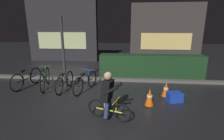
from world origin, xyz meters
name	(u,v)px	position (x,y,z in m)	size (l,w,h in m)	color
ground_plane	(104,103)	(0.00, 0.00, 0.00)	(40.00, 40.00, 0.00)	black
sidewalk_curb	(111,79)	(0.00, 2.20, 0.06)	(12.00, 0.24, 0.12)	#56544F
hedge_row	(151,66)	(1.80, 3.10, 0.51)	(4.80, 0.70, 1.03)	#19381C
storefront_left	(63,30)	(-3.71, 6.50, 2.10)	(4.69, 0.54, 4.23)	#262328
storefront_right	(166,33)	(3.26, 7.20, 1.90)	(4.76, 0.54, 3.82)	#383330
street_post	(63,53)	(-1.67, 1.20, 1.34)	(0.10, 0.10, 2.68)	#2D2D33
parked_bike_leftmost	(27,79)	(-3.18, 1.12, 0.34)	(0.46, 1.62, 0.75)	black
parked_bike_left_mid	(45,79)	(-2.43, 1.10, 0.36)	(0.57, 1.68, 0.80)	black
parked_bike_center_left	(65,82)	(-1.58, 0.92, 0.32)	(0.46, 1.53, 0.70)	black
parked_bike_center_right	(86,82)	(-0.79, 0.90, 0.34)	(0.56, 1.57, 0.75)	black
traffic_cone_near	(150,98)	(1.38, -0.10, 0.27)	(0.36, 0.36, 0.55)	black
traffic_cone_far	(166,90)	(2.01, 0.63, 0.25)	(0.36, 0.36, 0.51)	black
blue_crate	(175,97)	(2.21, 0.30, 0.15)	(0.44, 0.32, 0.30)	#193DB7
cyclist	(108,96)	(0.25, -0.90, 0.63)	(1.15, 0.62, 1.25)	black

